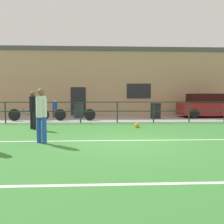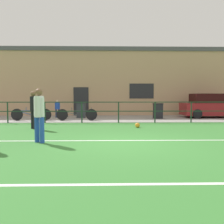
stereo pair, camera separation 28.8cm
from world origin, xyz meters
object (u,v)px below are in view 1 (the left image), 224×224
(bicycle_parked_0, at_px, (29,114))
(trash_bin_0, at_px, (156,111))
(player_goalkeeper, at_px, (33,108))
(parked_car_red, at_px, (210,106))
(trash_bin_1, at_px, (79,110))
(bicycle_parked_1, at_px, (75,114))
(soccer_ball_match, at_px, (137,125))
(spectator_child, at_px, (55,108))
(player_winger, at_px, (41,112))

(bicycle_parked_0, relative_size, trash_bin_0, 2.42)
(player_goalkeeper, xyz_separation_m, parked_car_red, (10.44, 5.58, -0.17))
(trash_bin_0, height_order, trash_bin_1, trash_bin_1)
(bicycle_parked_1, bearing_deg, parked_car_red, 11.76)
(player_goalkeeper, bearing_deg, trash_bin_1, -55.16)
(soccer_ball_match, distance_m, spectator_child, 7.07)
(player_goalkeeper, relative_size, spectator_child, 1.41)
(soccer_ball_match, relative_size, trash_bin_1, 0.22)
(player_winger, height_order, parked_car_red, player_winger)
(player_goalkeeper, xyz_separation_m, bicycle_parked_1, (1.48, 3.71, -0.58))
(player_winger, relative_size, bicycle_parked_0, 0.72)
(player_goalkeeper, relative_size, soccer_ball_match, 7.44)
(player_winger, xyz_separation_m, trash_bin_1, (0.45, 8.76, -0.44))
(player_goalkeeper, xyz_separation_m, player_winger, (1.11, -3.29, 0.01))
(trash_bin_0, xyz_separation_m, trash_bin_1, (-4.98, 0.60, 0.01))
(soccer_ball_match, distance_m, bicycle_parked_0, 6.75)
(trash_bin_0, bearing_deg, parked_car_red, 10.33)
(player_winger, relative_size, soccer_ball_match, 7.54)
(parked_car_red, bearing_deg, soccer_ball_match, -138.03)
(player_winger, xyz_separation_m, bicycle_parked_1, (0.37, 7.00, -0.59))
(bicycle_parked_1, bearing_deg, player_winger, -92.99)
(parked_car_red, bearing_deg, bicycle_parked_1, -168.24)
(bicycle_parked_1, distance_m, trash_bin_1, 1.77)
(bicycle_parked_1, relative_size, trash_bin_0, 2.46)
(trash_bin_0, bearing_deg, player_goalkeeper, -143.32)
(player_goalkeeper, height_order, player_winger, player_winger)
(soccer_ball_match, xyz_separation_m, trash_bin_0, (1.87, 4.48, 0.40))
(player_goalkeeper, distance_m, player_winger, 3.47)
(player_winger, xyz_separation_m, bicycle_parked_0, (-2.32, 7.00, -0.58))
(soccer_ball_match, bearing_deg, spectator_child, 131.78)
(spectator_child, height_order, trash_bin_0, spectator_child)
(player_winger, distance_m, soccer_ball_match, 5.18)
(bicycle_parked_0, bearing_deg, trash_bin_1, 32.43)
(soccer_ball_match, xyz_separation_m, bicycle_parked_0, (-5.87, 3.33, 0.27))
(bicycle_parked_1, bearing_deg, soccer_ball_match, -46.26)
(player_goalkeeper, bearing_deg, trash_bin_0, -92.56)
(soccer_ball_match, distance_m, trash_bin_0, 4.88)
(parked_car_red, xyz_separation_m, bicycle_parked_0, (-11.65, -1.87, -0.40))
(player_winger, relative_size, spectator_child, 1.43)
(parked_car_red, xyz_separation_m, trash_bin_1, (-8.88, -0.11, -0.25))
(bicycle_parked_0, bearing_deg, parked_car_red, 9.10)
(trash_bin_0, distance_m, trash_bin_1, 5.01)
(bicycle_parked_1, height_order, trash_bin_1, trash_bin_1)
(trash_bin_1, bearing_deg, soccer_ball_match, -58.64)
(player_goalkeeper, bearing_deg, bicycle_parked_0, -21.21)
(player_goalkeeper, bearing_deg, player_winger, 159.44)
(trash_bin_0, bearing_deg, player_winger, -123.63)
(trash_bin_1, bearing_deg, bicycle_parked_0, -147.57)
(parked_car_red, distance_m, trash_bin_1, 8.88)
(player_winger, distance_m, bicycle_parked_0, 7.40)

